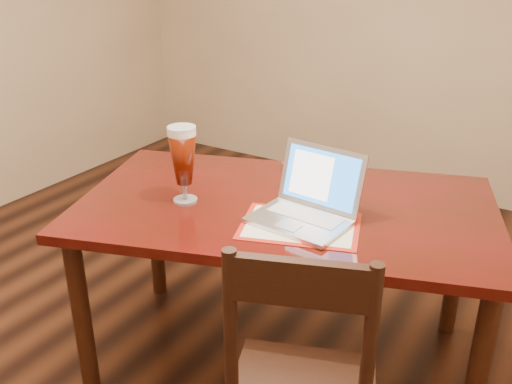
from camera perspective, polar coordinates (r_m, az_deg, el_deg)
The scene contains 2 objects.
ground at distance 2.78m, azimuth -6.11°, elevation -16.55°, with size 5.00×5.00×0.00m, color black.
dining_table at distance 2.39m, azimuth 2.66°, elevation -2.98°, with size 1.92×1.46×1.12m.
Camera 1 is at (1.35, -1.64, 1.80)m, focal length 40.00 mm.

